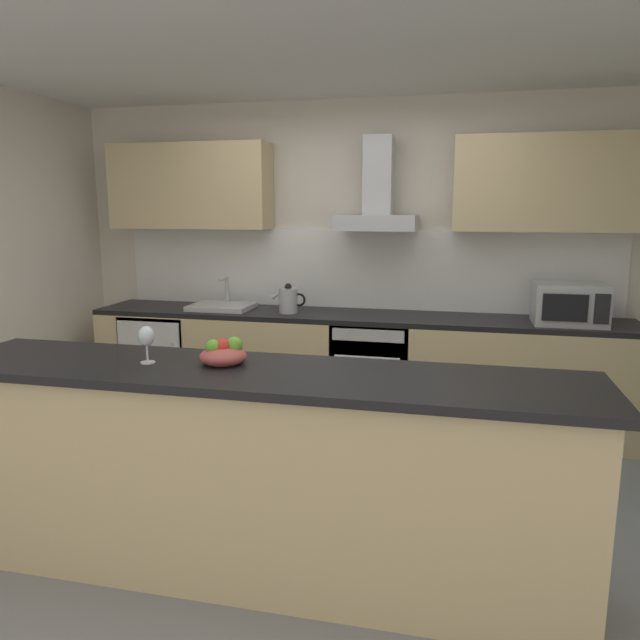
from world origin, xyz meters
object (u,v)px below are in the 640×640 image
refrigerator (166,361)px  range_hood (378,201)px  oven (373,370)px  kettle (288,300)px  microwave (569,304)px  sink (222,306)px  wine_glass (146,337)px  fruit_bowl (224,354)px

refrigerator → range_hood: bearing=4.2°
refrigerator → oven: bearing=0.1°
kettle → range_hood: 1.05m
microwave → sink: (-2.71, 0.04, -0.12)m
oven → range_hood: size_ratio=1.11×
range_hood → wine_glass: size_ratio=4.05×
sink → oven: bearing=-0.5°
oven → kettle: bearing=-177.2°
wine_glass → kettle: bearing=87.7°
range_hood → fruit_bowl: size_ratio=3.27×
microwave → wine_glass: size_ratio=2.81×
oven → refrigerator: (-1.81, -0.00, -0.03)m
oven → wine_glass: wine_glass is taller
oven → microwave: bearing=-1.1°
fruit_bowl → sink: bearing=112.6°
refrigerator → fruit_bowl: (1.39, -2.05, 0.64)m
oven → wine_glass: (-0.77, -2.13, 0.68)m
range_hood → fruit_bowl: bearing=-100.8°
refrigerator → microwave: size_ratio=1.70×
oven → refrigerator: oven is taller
range_hood → wine_glass: bearing=-108.8°
kettle → oven: bearing=2.8°
wine_glass → fruit_bowl: 0.37m
sink → wine_glass: wine_glass is taller
sink → wine_glass: (0.51, -2.14, 0.21)m
range_hood → microwave: bearing=-6.3°
refrigerator → microwave: 3.30m
range_hood → refrigerator: bearing=-175.8°
wine_glass → fruit_bowl: bearing=11.9°
oven → kettle: (-0.69, -0.03, 0.55)m
microwave → wine_glass: bearing=-136.3°
kettle → refrigerator: bearing=178.4°
microwave → kettle: size_ratio=1.73×
sink → fruit_bowl: sink is taller
sink → wine_glass: 2.21m
refrigerator → wine_glass: size_ratio=4.78×
kettle → microwave: bearing=0.2°
fruit_bowl → oven: bearing=78.5°
microwave → fruit_bowl: 2.74m
microwave → range_hood: size_ratio=0.69×
refrigerator → wine_glass: 2.47m
oven → fruit_bowl: size_ratio=3.64×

